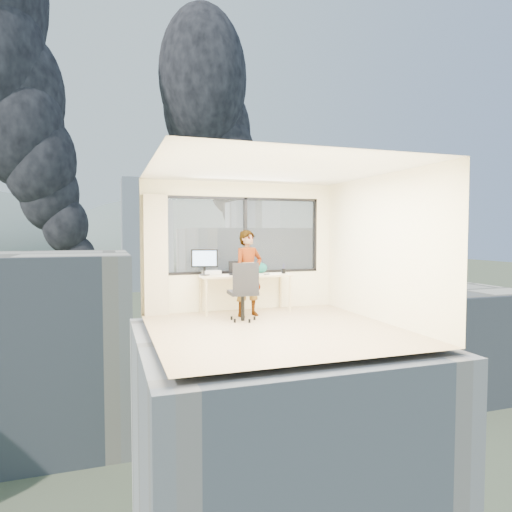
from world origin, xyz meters
name	(u,v)px	position (x,y,z in m)	size (l,w,h in m)	color
floor	(275,329)	(0.00, 0.00, 0.00)	(4.00, 4.00, 0.01)	tan
ceiling	(276,169)	(0.00, 0.00, 2.60)	(4.00, 4.00, 0.01)	white
wall_front	(335,256)	(0.00, -2.00, 1.30)	(4.00, 0.01, 2.60)	#FAEDC1
wall_left	(150,252)	(-2.00, 0.00, 1.30)	(0.01, 4.00, 2.60)	#FAEDC1
wall_right	(381,248)	(2.00, 0.00, 1.30)	(0.01, 4.00, 2.60)	#FAEDC1
window_wall	(243,235)	(0.05, 2.00, 1.52)	(3.30, 0.16, 1.55)	black
curtain	(156,255)	(-1.72, 1.88, 1.15)	(0.45, 0.14, 2.30)	beige
desk	(245,293)	(0.00, 1.66, 0.38)	(1.80, 0.60, 0.75)	beige
chair	(243,291)	(-0.31, 0.83, 0.54)	(0.55, 0.55, 1.08)	black
person	(248,273)	(-0.07, 1.23, 0.81)	(0.59, 0.39, 1.63)	#2D2D33
monitor	(205,262)	(-0.80, 1.77, 1.01)	(0.51, 0.11, 0.51)	black
game_console	(211,272)	(-0.65, 1.89, 0.79)	(0.34, 0.28, 0.08)	white
laptop	(238,269)	(-0.14, 1.67, 0.87)	(0.37, 0.39, 0.24)	black
cellphone	(267,274)	(0.40, 1.52, 0.76)	(0.11, 0.05, 0.01)	black
pen_cup	(284,271)	(0.80, 1.62, 0.80)	(0.08, 0.08, 0.10)	black
handbag	(261,268)	(0.39, 1.86, 0.86)	(0.28, 0.14, 0.21)	#0D4C4E
exterior_ground	(117,290)	(0.00, 120.00, -14.00)	(400.00, 400.00, 0.04)	#515B3D
near_bldg_a	(17,348)	(-9.00, 30.00, -7.00)	(16.00, 12.00, 14.00)	beige
near_bldg_b	(252,304)	(12.00, 38.00, -6.00)	(14.00, 13.00, 16.00)	beige
near_bldg_c	(459,341)	(30.00, 28.00, -9.00)	(12.00, 10.00, 10.00)	beige
far_tower_b	(146,235)	(8.00, 120.00, 1.00)	(13.00, 13.00, 30.00)	silver
far_tower_c	(252,240)	(45.00, 140.00, -1.00)	(15.00, 15.00, 26.00)	silver
hill_b	(247,253)	(100.00, 320.00, -14.00)	(300.00, 220.00, 96.00)	slate
tree_b	(228,422)	(4.00, 18.00, -9.50)	(7.60, 7.60, 9.00)	#224A18
tree_c	(328,323)	(22.00, 40.00, -9.00)	(8.40, 8.40, 10.00)	#224A18
smoke_plume_a	(80,116)	(-10.00, 150.00, 39.00)	(40.00, 24.00, 90.00)	black
smoke_plume_b	(252,171)	(55.00, 170.00, 27.00)	(30.00, 18.00, 70.00)	black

